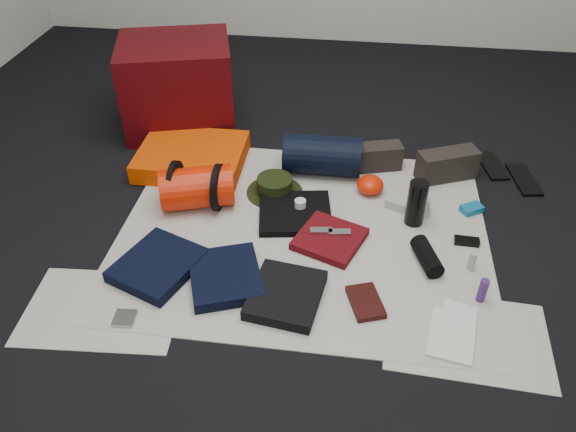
# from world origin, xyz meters

# --- Properties ---
(floor) EXTENTS (4.50, 4.50, 0.02)m
(floor) POSITION_xyz_m (0.00, 0.00, -0.01)
(floor) COLOR black
(floor) RESTS_ON ground
(newspaper_mat) EXTENTS (1.60, 1.30, 0.01)m
(newspaper_mat) POSITION_xyz_m (0.00, 0.00, 0.00)
(newspaper_mat) COLOR silver
(newspaper_mat) RESTS_ON floor
(newspaper_sheet_front_left) EXTENTS (0.61, 0.44, 0.00)m
(newspaper_sheet_front_left) POSITION_xyz_m (-0.70, -0.55, 0.00)
(newspaper_sheet_front_left) COLOR silver
(newspaper_sheet_front_left) RESTS_ON floor
(newspaper_sheet_front_right) EXTENTS (0.60, 0.43, 0.00)m
(newspaper_sheet_front_right) POSITION_xyz_m (0.65, -0.50, 0.00)
(newspaper_sheet_front_right) COLOR silver
(newspaper_sheet_front_right) RESTS_ON floor
(red_cabinet) EXTENTS (0.69, 0.62, 0.48)m
(red_cabinet) POSITION_xyz_m (-0.79, 0.86, 0.24)
(red_cabinet) COLOR #440509
(red_cabinet) RESTS_ON floor
(sleeping_pad) EXTENTS (0.53, 0.43, 0.10)m
(sleeping_pad) POSITION_xyz_m (-0.62, 0.45, 0.05)
(sleeping_pad) COLOR #E54502
(sleeping_pad) RESTS_ON newspaper_mat
(stuff_sack) EXTENTS (0.37, 0.28, 0.19)m
(stuff_sack) POSITION_xyz_m (-0.51, 0.13, 0.10)
(stuff_sack) COLOR red
(stuff_sack) RESTS_ON newspaper_mat
(sack_strap_left) EXTENTS (0.02, 0.22, 0.22)m
(sack_strap_left) POSITION_xyz_m (-0.61, 0.13, 0.11)
(sack_strap_left) COLOR black
(sack_strap_left) RESTS_ON newspaper_mat
(sack_strap_right) EXTENTS (0.03, 0.22, 0.22)m
(sack_strap_right) POSITION_xyz_m (-0.41, 0.13, 0.11)
(sack_strap_right) COLOR black
(sack_strap_right) RESTS_ON newspaper_mat
(navy_duffel) EXTENTS (0.38, 0.20, 0.20)m
(navy_duffel) POSITION_xyz_m (0.04, 0.47, 0.10)
(navy_duffel) COLOR black
(navy_duffel) RESTS_ON newspaper_mat
(boonie_brim) EXTENTS (0.33, 0.33, 0.01)m
(boonie_brim) POSITION_xyz_m (-0.17, 0.27, 0.01)
(boonie_brim) COLOR black
(boonie_brim) RESTS_ON newspaper_mat
(boonie_crown) EXTENTS (0.17, 0.17, 0.07)m
(boonie_crown) POSITION_xyz_m (-0.17, 0.27, 0.05)
(boonie_crown) COLOR black
(boonie_crown) RESTS_ON boonie_brim
(hiking_boot_left) EXTENTS (0.28, 0.17, 0.13)m
(hiking_boot_left) POSITION_xyz_m (0.30, 0.54, 0.07)
(hiking_boot_left) COLOR #292420
(hiking_boot_left) RESTS_ON newspaper_mat
(hiking_boot_right) EXTENTS (0.31, 0.21, 0.15)m
(hiking_boot_right) POSITION_xyz_m (0.65, 0.51, 0.08)
(hiking_boot_right) COLOR #292420
(hiking_boot_right) RESTS_ON newspaper_mat
(flip_flop_left) EXTENTS (0.14, 0.27, 0.01)m
(flip_flop_left) POSITION_xyz_m (0.90, 0.65, 0.01)
(flip_flop_left) COLOR black
(flip_flop_left) RESTS_ON floor
(flip_flop_right) EXTENTS (0.14, 0.28, 0.01)m
(flip_flop_right) POSITION_xyz_m (1.04, 0.54, 0.01)
(flip_flop_right) COLOR black
(flip_flop_right) RESTS_ON floor
(trousers_navy_a) EXTENTS (0.39, 0.41, 0.05)m
(trousers_navy_a) POSITION_xyz_m (-0.55, -0.32, 0.03)
(trousers_navy_a) COLOR black
(trousers_navy_a) RESTS_ON newspaper_mat
(trousers_navy_b) EXTENTS (0.36, 0.38, 0.05)m
(trousers_navy_b) POSITION_xyz_m (-0.27, -0.35, 0.03)
(trousers_navy_b) COLOR black
(trousers_navy_b) RESTS_ON newspaper_mat
(trousers_charcoal) EXTENTS (0.30, 0.33, 0.05)m
(trousers_charcoal) POSITION_xyz_m (-0.02, -0.41, 0.03)
(trousers_charcoal) COLOR black
(trousers_charcoal) RESTS_ON newspaper_mat
(black_tshirt) EXTENTS (0.37, 0.35, 0.03)m
(black_tshirt) POSITION_xyz_m (-0.05, 0.10, 0.02)
(black_tshirt) COLOR black
(black_tshirt) RESTS_ON newspaper_mat
(red_shirt) EXTENTS (0.34, 0.34, 0.03)m
(red_shirt) POSITION_xyz_m (0.12, -0.06, 0.02)
(red_shirt) COLOR #54090E
(red_shirt) RESTS_ON newspaper_mat
(orange_stuff_sack) EXTENTS (0.13, 0.13, 0.08)m
(orange_stuff_sack) POSITION_xyz_m (0.28, 0.33, 0.05)
(orange_stuff_sack) COLOR red
(orange_stuff_sack) RESTS_ON newspaper_mat
(first_aid_pouch) EXTENTS (0.21, 0.18, 0.04)m
(first_aid_pouch) POSITION_xyz_m (0.46, 0.24, 0.03)
(first_aid_pouch) COLOR #9AA198
(first_aid_pouch) RESTS_ON newspaper_mat
(water_bottle) EXTENTS (0.11, 0.11, 0.21)m
(water_bottle) POSITION_xyz_m (0.48, 0.13, 0.11)
(water_bottle) COLOR black
(water_bottle) RESTS_ON newspaper_mat
(speaker) EXTENTS (0.13, 0.21, 0.07)m
(speaker) POSITION_xyz_m (0.52, -0.14, 0.04)
(speaker) COLOR black
(speaker) RESTS_ON newspaper_mat
(compact_camera) EXTENTS (0.10, 0.06, 0.04)m
(compact_camera) POSITION_xyz_m (0.51, 0.19, 0.03)
(compact_camera) COLOR #A4A4A9
(compact_camera) RESTS_ON newspaper_mat
(cyan_case) EXTENTS (0.11, 0.10, 0.03)m
(cyan_case) POSITION_xyz_m (0.75, 0.24, 0.02)
(cyan_case) COLOR #0E6188
(cyan_case) RESTS_ON newspaper_mat
(toiletry_purple) EXTENTS (0.04, 0.04, 0.10)m
(toiletry_purple) POSITION_xyz_m (0.72, -0.31, 0.06)
(toiletry_purple) COLOR #41216A
(toiletry_purple) RESTS_ON newspaper_mat
(toiletry_clear) EXTENTS (0.04, 0.04, 0.09)m
(toiletry_clear) POSITION_xyz_m (0.70, -0.15, 0.05)
(toiletry_clear) COLOR #A3A7A2
(toiletry_clear) RESTS_ON newspaper_mat
(paperback_book) EXTENTS (0.16, 0.20, 0.02)m
(paperback_book) POSITION_xyz_m (0.28, -0.40, 0.02)
(paperback_book) COLOR black
(paperback_book) RESTS_ON newspaper_mat
(map_booklet) EXTENTS (0.20, 0.26, 0.01)m
(map_booklet) POSITION_xyz_m (0.60, -0.51, 0.01)
(map_booklet) COLOR silver
(map_booklet) RESTS_ON newspaper_mat
(map_printout) EXTENTS (0.17, 0.19, 0.01)m
(map_printout) POSITION_xyz_m (0.62, -0.42, 0.01)
(map_printout) COLOR silver
(map_printout) RESTS_ON newspaper_mat
(sunglasses) EXTENTS (0.11, 0.05, 0.03)m
(sunglasses) POSITION_xyz_m (0.70, 0.01, 0.02)
(sunglasses) COLOR black
(sunglasses) RESTS_ON newspaper_mat
(key_cluster) EXTENTS (0.09, 0.09, 0.01)m
(key_cluster) POSITION_xyz_m (-0.60, -0.59, 0.01)
(key_cluster) COLOR #A4A4A9
(key_cluster) RESTS_ON newspaper_mat
(tape_roll) EXTENTS (0.05, 0.05, 0.04)m
(tape_roll) POSITION_xyz_m (-0.03, 0.13, 0.06)
(tape_roll) COLOR silver
(tape_roll) RESTS_ON black_tshirt
(energy_bar_a) EXTENTS (0.10, 0.05, 0.01)m
(energy_bar_a) POSITION_xyz_m (0.08, -0.04, 0.05)
(energy_bar_a) COLOR #A4A4A9
(energy_bar_a) RESTS_ON red_shirt
(energy_bar_b) EXTENTS (0.10, 0.05, 0.01)m
(energy_bar_b) POSITION_xyz_m (0.16, -0.04, 0.05)
(energy_bar_b) COLOR #A4A4A9
(energy_bar_b) RESTS_ON red_shirt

